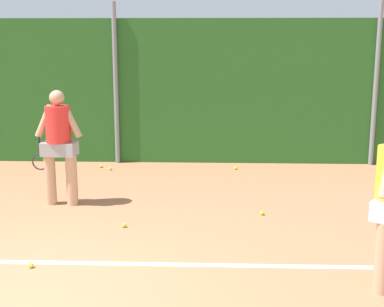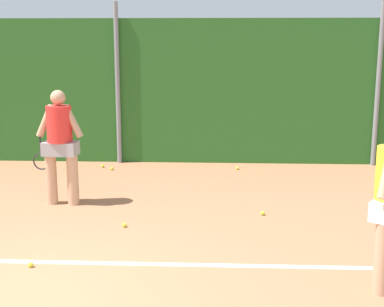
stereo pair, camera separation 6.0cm
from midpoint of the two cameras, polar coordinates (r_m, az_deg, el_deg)
The scene contains 12 objects.
ground_plane at distance 7.88m, azimuth -13.20°, elevation -8.38°, with size 29.38×29.38×0.00m, color #B2704C.
hedge_fence_backdrop at distance 12.11m, azimuth -7.44°, elevation 6.43°, with size 19.09×0.25×3.10m, color #286023.
fence_post_center at distance 11.92m, azimuth -7.61°, elevation 7.16°, with size 0.10×0.10×3.44m, color gray.
fence_post_right at distance 12.22m, azimuth 18.93°, elevation 6.73°, with size 0.10×0.10×3.44m, color gray.
court_baseline_paint at distance 7.08m, azimuth -15.19°, elevation -10.84°, with size 13.95×0.10×0.01m, color white.
player_midcourt at distance 9.10m, azimuth -13.40°, elevation 1.25°, with size 0.86×0.40×1.88m.
tennis_ball_0 at distance 11.45m, azimuth 4.89°, elevation -1.53°, with size 0.07×0.07×0.07m, color #CCDB33.
tennis_ball_4 at distance 8.60m, azimuth 7.57°, elevation -6.18°, with size 0.07×0.07×0.07m, color #CCDB33.
tennis_ball_5 at distance 6.95m, azimuth -16.21°, elevation -11.05°, with size 0.07×0.07×0.07m, color #CCDB33.
tennis_ball_6 at distance 8.07m, azimuth -6.83°, elevation -7.39°, with size 0.07×0.07×0.07m, color #CCDB33.
tennis_ball_7 at distance 11.50m, azimuth -8.19°, elevation -1.55°, with size 0.07×0.07×0.07m, color #CCDB33.
tennis_ball_8 at distance 11.76m, azimuth -9.14°, elevation -1.29°, with size 0.07×0.07×0.07m, color #CCDB33.
Camera 2 is at (2.14, -5.10, 2.69)m, focal length 51.24 mm.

